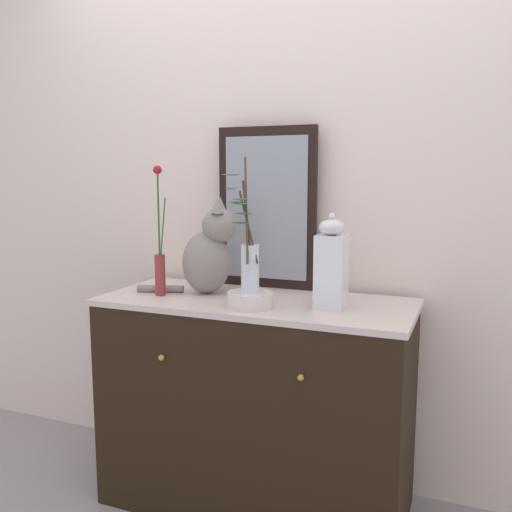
% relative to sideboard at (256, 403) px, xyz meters
% --- Properties ---
extents(ground_plane, '(6.00, 6.00, 0.00)m').
position_rel_sideboard_xyz_m(ground_plane, '(0.00, 0.00, -0.45)').
color(ground_plane, gray).
extents(wall_back, '(4.40, 0.08, 2.60)m').
position_rel_sideboard_xyz_m(wall_back, '(0.00, 0.35, 0.85)').
color(wall_back, beige).
rests_on(wall_back, ground_plane).
extents(sideboard, '(1.29, 0.57, 0.90)m').
position_rel_sideboard_xyz_m(sideboard, '(0.00, 0.00, 0.00)').
color(sideboard, black).
rests_on(sideboard, ground_plane).
extents(mirror_leaning, '(0.46, 0.03, 0.72)m').
position_rel_sideboard_xyz_m(mirror_leaning, '(-0.05, 0.25, 0.81)').
color(mirror_leaning, black).
rests_on(mirror_leaning, sideboard).
extents(cat_sitting, '(0.42, 0.23, 0.42)m').
position_rel_sideboard_xyz_m(cat_sitting, '(-0.23, 0.03, 0.63)').
color(cat_sitting, gray).
rests_on(cat_sitting, sideboard).
extents(vase_slim_green, '(0.06, 0.04, 0.55)m').
position_rel_sideboard_xyz_m(vase_slim_green, '(-0.40, -0.08, 0.60)').
color(vase_slim_green, maroon).
rests_on(vase_slim_green, sideboard).
extents(bowl_porcelain, '(0.18, 0.18, 0.06)m').
position_rel_sideboard_xyz_m(bowl_porcelain, '(0.03, -0.14, 0.48)').
color(bowl_porcelain, silver).
rests_on(bowl_porcelain, sideboard).
extents(vase_glass_clear, '(0.14, 0.14, 0.52)m').
position_rel_sideboard_xyz_m(vase_glass_clear, '(0.03, -0.14, 0.64)').
color(vase_glass_clear, silver).
rests_on(vase_glass_clear, bowl_porcelain).
extents(jar_lidded_porcelain, '(0.11, 0.11, 0.37)m').
position_rel_sideboard_xyz_m(jar_lidded_porcelain, '(0.32, -0.03, 0.62)').
color(jar_lidded_porcelain, white).
rests_on(jar_lidded_porcelain, sideboard).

